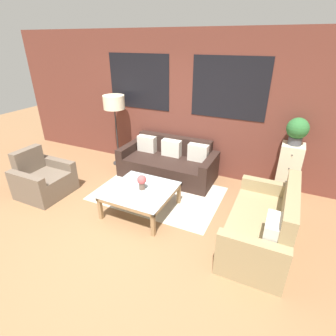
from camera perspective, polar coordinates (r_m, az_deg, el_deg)
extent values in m
plane|color=#8E6642|center=(4.15, -11.11, -13.18)|extent=(16.00, 16.00, 0.00)
cube|color=brown|center=(5.48, 2.87, 13.56)|extent=(8.40, 0.08, 2.80)
cube|color=black|center=(5.79, -6.38, 18.16)|extent=(1.40, 0.01, 1.10)
cube|color=black|center=(5.08, 13.12, 16.54)|extent=(1.40, 0.01, 1.10)
cube|color=beige|center=(4.94, -2.19, -5.54)|extent=(2.29, 1.52, 0.00)
cube|color=black|center=(5.37, -0.51, -0.30)|extent=(1.63, 0.72, 0.40)
cube|color=black|center=(5.65, 1.43, 3.22)|extent=(1.63, 0.16, 0.78)
cube|color=black|center=(5.80, -8.15, 2.51)|extent=(0.16, 0.88, 0.58)
cube|color=black|center=(5.11, 8.93, -0.95)|extent=(0.16, 0.88, 0.58)
cube|color=beige|center=(5.70, -4.60, 5.29)|extent=(0.40, 0.16, 0.34)
cube|color=silver|center=(5.45, 0.76, 4.37)|extent=(0.40, 0.16, 0.34)
cube|color=beige|center=(5.25, 6.57, 3.33)|extent=(0.40, 0.16, 0.34)
cube|color=#99845B|center=(3.95, 17.84, -12.50)|extent=(0.64, 1.33, 0.42)
cube|color=#99845B|center=(3.81, 24.36, -10.69)|extent=(0.16, 1.33, 0.92)
cube|color=#99845B|center=(4.50, 20.52, -6.19)|extent=(0.80, 0.14, 0.62)
cube|color=#99845B|center=(3.32, 17.37, -18.88)|extent=(0.80, 0.14, 0.62)
cube|color=beige|center=(3.36, 21.60, -12.68)|extent=(0.16, 0.40, 0.34)
cube|color=#6B5B4C|center=(5.28, -24.54, -3.39)|extent=(0.64, 0.56, 0.40)
cube|color=#6B5B4C|center=(5.48, -27.73, -0.41)|extent=(0.16, 0.56, 0.84)
cube|color=#6B5B4C|center=(5.12, -28.17, -4.10)|extent=(0.80, 0.14, 0.56)
cube|color=#6B5B4C|center=(5.50, -22.57, -0.88)|extent=(0.80, 0.14, 0.56)
cube|color=silver|center=(4.29, -5.93, -4.75)|extent=(1.02, 1.02, 0.01)
cube|color=#99754C|center=(3.97, -9.53, -8.36)|extent=(1.02, 0.05, 0.05)
cube|color=#99754C|center=(4.67, -2.87, -2.31)|extent=(1.02, 0.05, 0.05)
cube|color=#99754C|center=(4.55, -11.19, -3.67)|extent=(0.05, 1.02, 0.05)
cube|color=#99754C|center=(4.11, -0.04, -6.64)|extent=(0.05, 1.02, 0.05)
cube|color=#99754C|center=(4.32, -14.52, -8.48)|extent=(0.06, 0.05, 0.40)
cube|color=#99754C|center=(3.87, -3.28, -12.18)|extent=(0.05, 0.05, 0.40)
cube|color=#99754C|center=(4.96, -7.74, -2.99)|extent=(0.06, 0.06, 0.40)
cube|color=#99754C|center=(4.57, 2.38, -5.50)|extent=(0.05, 0.06, 0.40)
cylinder|color=#2D2D2D|center=(6.22, -10.54, 1.15)|extent=(0.28, 0.28, 0.02)
cylinder|color=#2D2D2D|center=(5.98, -11.03, 6.67)|extent=(0.03, 0.03, 1.25)
cylinder|color=beige|center=(5.77, -11.70, 13.85)|extent=(0.45, 0.45, 0.28)
cube|color=beige|center=(5.13, 24.68, -0.52)|extent=(0.37, 0.37, 1.00)
sphere|color=#38332D|center=(4.81, 25.39, 2.53)|extent=(0.02, 0.02, 0.02)
sphere|color=#38332D|center=(4.91, 24.84, -0.13)|extent=(0.02, 0.02, 0.02)
sphere|color=#38332D|center=(5.01, 24.31, -2.68)|extent=(0.02, 0.02, 0.02)
sphere|color=#38332D|center=(5.13, 23.80, -5.12)|extent=(0.02, 0.02, 0.02)
cylinder|color=#47474C|center=(4.93, 25.90, 5.35)|extent=(0.22, 0.22, 0.13)
sphere|color=#2D6B33|center=(4.86, 26.40, 7.74)|extent=(0.35, 0.35, 0.35)
cylinder|color=brown|center=(4.27, -5.68, -3.87)|extent=(0.10, 0.10, 0.12)
sphere|color=#CC4C4C|center=(4.22, -5.75, -2.55)|extent=(0.15, 0.15, 0.15)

